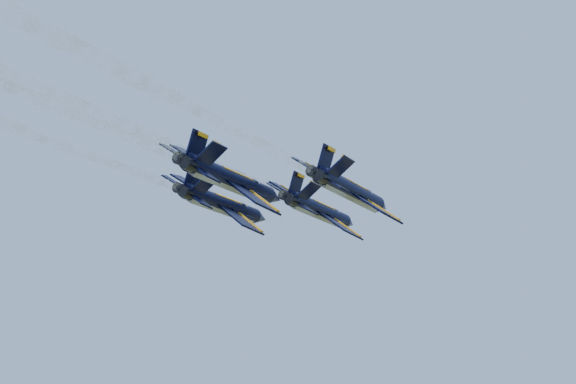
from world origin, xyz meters
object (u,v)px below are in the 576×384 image
at_px(jet_left, 224,205).
at_px(jet_slot, 233,181).
at_px(jet_right, 352,191).
at_px(jet_lead, 320,211).

xyz_separation_m(jet_left, jet_slot, (8.05, -12.72, 0.00)).
height_order(jet_right, jet_slot, same).
bearing_deg(jet_right, jet_slot, -125.76).
bearing_deg(jet_left, jet_lead, 50.29).
distance_m(jet_left, jet_slot, 15.05).
height_order(jet_lead, jet_slot, same).
height_order(jet_lead, jet_right, same).
bearing_deg(jet_slot, jet_right, 54.24).
relative_size(jet_left, jet_slot, 1.00).
relative_size(jet_lead, jet_left, 1.00).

